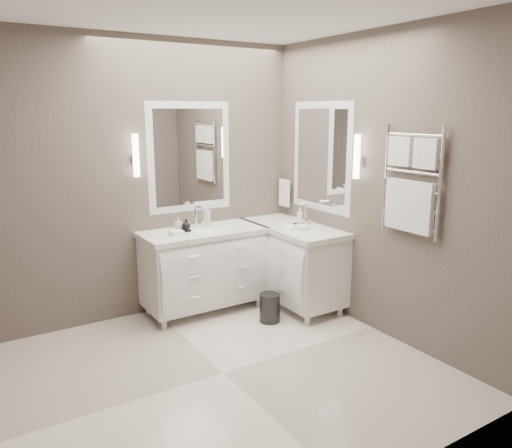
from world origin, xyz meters
TOP-DOWN VIEW (x-y plane):
  - floor at (0.00, 0.00)m, footprint 3.20×3.00m
  - ceiling at (0.00, 0.00)m, footprint 3.20×3.00m
  - wall_back at (0.00, 1.50)m, footprint 3.20×0.01m
  - wall_front at (0.00, -1.50)m, footprint 3.20×0.01m
  - wall_right at (1.60, 0.00)m, footprint 0.01×3.00m
  - vanity_back at (0.45, 1.23)m, footprint 1.24×0.59m
  - vanity_right at (1.33, 0.90)m, footprint 0.59×1.24m
  - mirror_back at (0.45, 1.49)m, footprint 0.90×0.02m
  - mirror_right at (1.59, 0.80)m, footprint 0.02×0.90m
  - sconce_back at (-0.13, 1.43)m, footprint 0.06×0.06m
  - sconce_right at (1.53, 0.22)m, footprint 0.06×0.06m
  - towel_bar_corner at (1.54, 1.36)m, footprint 0.03×0.22m
  - towel_ladder at (1.55, -0.40)m, footprint 0.06×0.58m
  - waste_bin at (0.86, 0.63)m, footprint 0.26×0.26m
  - amenity_tray_back at (0.24, 1.26)m, footprint 0.15×0.12m
  - amenity_tray_right at (1.36, 0.84)m, footprint 0.15×0.17m
  - water_bottle at (0.51, 1.25)m, footprint 0.07×0.07m
  - soap_bottle_a at (0.21, 1.28)m, footprint 0.07×0.07m
  - soap_bottle_b at (0.27, 1.23)m, footprint 0.10×0.10m
  - soap_bottle_c at (1.36, 0.84)m, footprint 0.07×0.07m

SIDE VIEW (x-z plane):
  - floor at x=0.00m, z-range -0.01..0.00m
  - waste_bin at x=0.86m, z-range 0.00..0.28m
  - vanity_back at x=0.45m, z-range 0.00..0.97m
  - vanity_right at x=1.33m, z-range 0.00..0.97m
  - amenity_tray_back at x=0.24m, z-range 0.85..0.87m
  - amenity_tray_right at x=1.36m, z-range 0.85..0.87m
  - soap_bottle_b at x=0.27m, z-range 0.87..0.98m
  - soap_bottle_a at x=0.21m, z-range 0.87..0.99m
  - water_bottle at x=0.51m, z-range 0.85..1.04m
  - soap_bottle_c at x=1.36m, z-range 0.87..1.04m
  - towel_bar_corner at x=1.54m, z-range 0.97..1.27m
  - wall_back at x=0.00m, z-range 0.00..2.70m
  - wall_front at x=0.00m, z-range 0.00..2.70m
  - wall_right at x=1.60m, z-range 0.00..2.70m
  - towel_ladder at x=1.55m, z-range 0.94..1.84m
  - mirror_back at x=0.45m, z-range 1.00..2.10m
  - mirror_right at x=1.59m, z-range 1.00..2.10m
  - sconce_back at x=-0.13m, z-range 1.39..1.79m
  - sconce_right at x=1.53m, z-range 1.39..1.79m
  - ceiling at x=0.00m, z-range 2.70..2.71m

